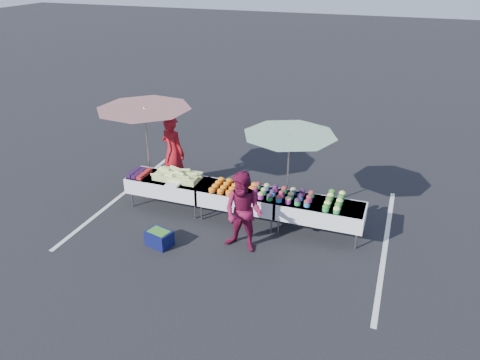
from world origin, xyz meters
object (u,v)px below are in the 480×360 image
(table_right, at_px, (320,210))
(customer, at_px, (243,212))
(table_center, at_px, (240,197))
(umbrella_right, at_px, (289,142))
(vendor, at_px, (173,152))
(umbrella_left, at_px, (145,116))
(storage_bin, at_px, (159,238))
(table_left, at_px, (168,185))

(table_right, bearing_deg, customer, -141.65)
(table_right, bearing_deg, table_center, 180.00)
(customer, relative_size, umbrella_right, 0.83)
(table_right, xyz_separation_m, vendor, (-3.95, 1.00, 0.38))
(vendor, xyz_separation_m, umbrella_left, (-0.35, -0.60, 1.10))
(umbrella_left, height_order, storage_bin, umbrella_left)
(table_right, xyz_separation_m, customer, (-1.34, -1.06, 0.27))
(umbrella_left, bearing_deg, table_right, -5.31)
(table_center, relative_size, storage_bin, 3.17)
(table_left, xyz_separation_m, vendor, (-0.35, 1.00, 0.38))
(table_center, relative_size, umbrella_left, 0.67)
(storage_bin, bearing_deg, customer, 30.43)
(customer, distance_m, storage_bin, 1.87)
(table_right, relative_size, umbrella_left, 0.67)
(customer, height_order, umbrella_left, umbrella_left)
(table_right, bearing_deg, vendor, 165.85)
(table_center, relative_size, vendor, 0.97)
(table_center, height_order, customer, customer)
(table_right, height_order, umbrella_left, umbrella_left)
(umbrella_right, bearing_deg, table_left, -171.77)
(table_center, distance_m, storage_bin, 2.00)
(table_left, bearing_deg, customer, -25.25)
(table_center, bearing_deg, umbrella_left, 170.91)
(table_left, distance_m, customer, 2.51)
(table_center, bearing_deg, umbrella_right, 22.49)
(table_right, distance_m, storage_bin, 3.41)
(table_center, height_order, umbrella_left, umbrella_left)
(umbrella_left, bearing_deg, customer, -26.35)
(table_center, xyz_separation_m, customer, (0.46, -1.06, 0.27))
(table_center, xyz_separation_m, umbrella_left, (-2.50, 0.40, 1.47))
(table_right, bearing_deg, umbrella_right, 154.37)
(storage_bin, bearing_deg, umbrella_right, 56.24)
(vendor, height_order, storage_bin, vendor)
(customer, distance_m, umbrella_left, 3.51)
(storage_bin, bearing_deg, table_right, 41.67)
(umbrella_left, height_order, umbrella_right, umbrella_left)
(umbrella_left, xyz_separation_m, umbrella_right, (3.47, -0.00, -0.19))
(table_right, bearing_deg, table_left, 180.00)
(vendor, height_order, umbrella_right, umbrella_right)
(vendor, bearing_deg, umbrella_right, -172.85)
(table_left, height_order, umbrella_right, umbrella_right)
(customer, height_order, umbrella_right, umbrella_right)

